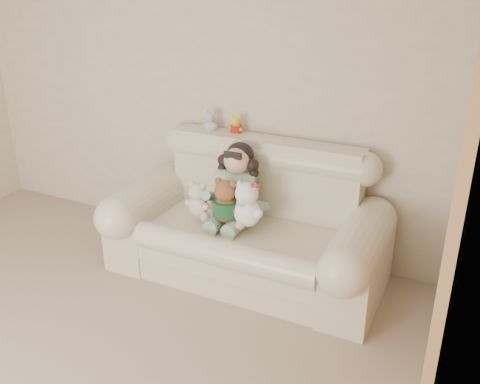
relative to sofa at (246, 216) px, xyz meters
name	(u,v)px	position (x,y,z in m)	size (l,w,h in m)	color
wall_back	(193,91)	(-0.73, 0.50, 0.78)	(4.50, 4.50, 0.00)	#B9A793
wall_right	(436,348)	(1.52, -2.00, 0.78)	(5.00, 5.00, 0.00)	#B9A793
sofa	(246,216)	(0.00, 0.00, 0.00)	(2.10, 0.95, 1.03)	#FEF3CC
door_panel	(458,223)	(1.49, -0.60, 0.54)	(0.06, 0.90, 2.10)	#B17D4C
seated_child	(237,183)	(-0.11, 0.08, 0.22)	(0.38, 0.47, 0.64)	#296D47
brown_teddy	(226,197)	(-0.11, -0.12, 0.19)	(0.26, 0.20, 0.40)	brown
white_cat	(247,199)	(0.06, -0.11, 0.19)	(0.27, 0.21, 0.42)	white
cream_teddy	(198,196)	(-0.34, -0.12, 0.15)	(0.21, 0.16, 0.33)	beige
yellow_mini_bear	(236,124)	(-0.27, 0.39, 0.59)	(0.12, 0.09, 0.19)	gold
grey_mini_plush	(210,120)	(-0.50, 0.37, 0.60)	(0.13, 0.10, 0.21)	silver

